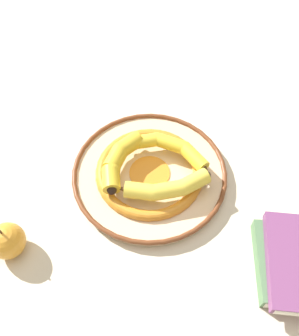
# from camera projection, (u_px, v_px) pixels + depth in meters

# --- Properties ---
(ground_plane) EXTENTS (2.80, 2.80, 0.00)m
(ground_plane) POSITION_uv_depth(u_px,v_px,m) (149.00, 164.00, 0.88)
(ground_plane) COLOR beige
(decorative_bowl) EXTENTS (0.33, 0.33, 0.03)m
(decorative_bowl) POSITION_uv_depth(u_px,v_px,m) (150.00, 174.00, 0.84)
(decorative_bowl) COLOR beige
(decorative_bowl) RESTS_ON ground_plane
(banana_a) EXTENTS (0.11, 0.15, 0.04)m
(banana_a) POSITION_uv_depth(u_px,v_px,m) (119.00, 159.00, 0.82)
(banana_a) COLOR gold
(banana_a) RESTS_ON decorative_bowl
(banana_b) EXTENTS (0.10, 0.19, 0.03)m
(banana_b) POSITION_uv_depth(u_px,v_px,m) (166.00, 188.00, 0.78)
(banana_b) COLOR yellow
(banana_b) RESTS_ON decorative_bowl
(banana_c) EXTENTS (0.17, 0.13, 0.03)m
(banana_c) POSITION_uv_depth(u_px,v_px,m) (170.00, 148.00, 0.84)
(banana_c) COLOR yellow
(banana_c) RESTS_ON decorative_bowl
(apple) EXTENTS (0.07, 0.07, 0.08)m
(apple) POSITION_uv_depth(u_px,v_px,m) (7.00, 241.00, 0.74)
(apple) COLOR gold
(apple) RESTS_ON ground_plane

